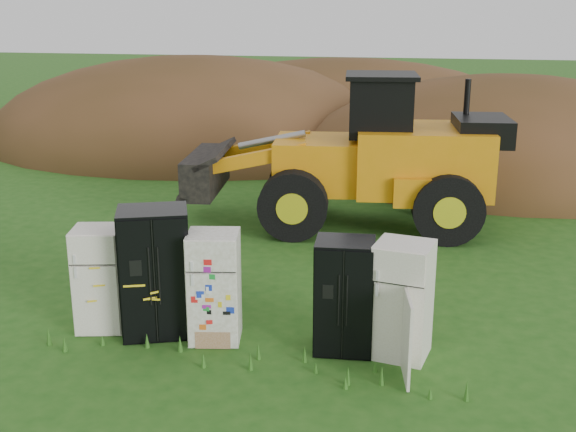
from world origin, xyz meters
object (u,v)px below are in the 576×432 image
fridge_leftmost (100,279)px  wheel_loader (340,151)px  fridge_black_side (155,272)px  fridge_open_door (402,300)px  fridge_black_right (344,296)px  fridge_sticker (214,287)px

fridge_leftmost → wheel_loader: 6.86m
fridge_leftmost → fridge_black_side: (0.91, 0.01, 0.17)m
fridge_leftmost → fridge_open_door: 4.61m
fridge_black_side → fridge_black_right: fridge_black_side is taller
fridge_sticker → wheel_loader: wheel_loader is taller
fridge_black_side → wheel_loader: (2.01, 6.13, 0.73)m
fridge_leftmost → fridge_black_side: fridge_black_side is taller
fridge_black_right → fridge_open_door: fridge_open_door is taller
fridge_black_right → fridge_open_door: (0.83, -0.02, 0.01)m
fridge_black_side → wheel_loader: 6.49m
fridge_sticker → fridge_black_right: bearing=-8.9°
fridge_black_side → fridge_open_door: size_ratio=1.16×
fridge_black_side → fridge_black_right: size_ratio=1.18×
fridge_leftmost → fridge_sticker: fridge_sticker is taller
fridge_sticker → fridge_black_right: size_ratio=1.00×
fridge_black_right → wheel_loader: bearing=94.3°
fridge_leftmost → fridge_black_right: 3.78m
fridge_sticker → fridge_open_door: fridge_open_door is taller
fridge_black_side → fridge_sticker: bearing=-23.4°
fridge_black_right → fridge_open_door: size_ratio=0.99×
fridge_leftmost → fridge_open_door: bearing=-12.8°
fridge_black_right → wheel_loader: size_ratio=0.24×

